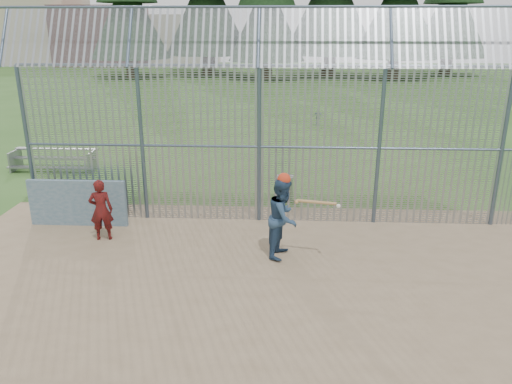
# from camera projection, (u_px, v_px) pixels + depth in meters

# --- Properties ---
(ground) EXTENTS (120.00, 120.00, 0.00)m
(ground) POSITION_uv_depth(u_px,v_px,m) (251.00, 286.00, 9.92)
(ground) COLOR #2D511E
(ground) RESTS_ON ground
(dirt_infield) EXTENTS (14.00, 10.00, 0.02)m
(dirt_infield) POSITION_uv_depth(u_px,v_px,m) (249.00, 299.00, 9.44)
(dirt_infield) COLOR #756047
(dirt_infield) RESTS_ON ground
(dugout_wall) EXTENTS (2.50, 0.12, 1.20)m
(dugout_wall) POSITION_uv_depth(u_px,v_px,m) (78.00, 203.00, 12.70)
(dugout_wall) COLOR #38566B
(dugout_wall) RESTS_ON dirt_infield
(batter) EXTENTS (0.90, 1.03, 1.79)m
(batter) POSITION_uv_depth(u_px,v_px,m) (283.00, 218.00, 10.93)
(batter) COLOR navy
(batter) RESTS_ON dirt_infield
(onlooker) EXTENTS (0.60, 0.45, 1.50)m
(onlooker) POSITION_uv_depth(u_px,v_px,m) (101.00, 210.00, 11.80)
(onlooker) COLOR maroon
(onlooker) RESTS_ON dirt_infield
(bg_kid_seated) EXTENTS (0.56, 0.42, 0.88)m
(bg_kid_seated) POSITION_uv_depth(u_px,v_px,m) (318.00, 117.00, 25.38)
(bg_kid_seated) COLOR gray
(bg_kid_seated) RESTS_ON ground
(batting_gear) EXTENTS (1.33, 0.57, 0.64)m
(batting_gear) POSITION_uv_depth(u_px,v_px,m) (290.00, 184.00, 10.64)
(batting_gear) COLOR red
(batting_gear) RESTS_ON ground
(trash_can) EXTENTS (0.56, 0.56, 0.82)m
(trash_can) POSITION_uv_depth(u_px,v_px,m) (284.00, 188.00, 14.62)
(trash_can) COLOR gray
(trash_can) RESTS_ON ground
(bleacher) EXTENTS (3.00, 0.95, 0.72)m
(bleacher) POSITION_uv_depth(u_px,v_px,m) (54.00, 159.00, 17.61)
(bleacher) COLOR slate
(bleacher) RESTS_ON ground
(backstop_fence) EXTENTS (20.09, 0.81, 5.30)m
(backstop_fence) POSITION_uv_depth(u_px,v_px,m) (332.00, 134.00, 12.32)
(backstop_fence) COLOR #47566B
(backstop_fence) RESTS_ON ground
(distant_buildings) EXTENTS (26.50, 10.50, 8.00)m
(distant_buildings) POSITION_uv_depth(u_px,v_px,m) (97.00, 35.00, 63.36)
(distant_buildings) COLOR brown
(distant_buildings) RESTS_ON ground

